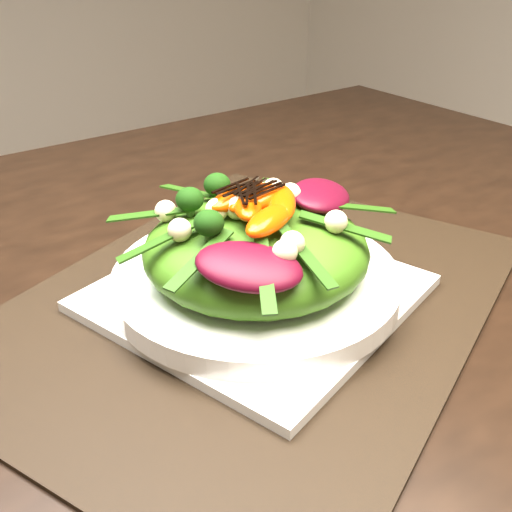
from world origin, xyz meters
TOP-DOWN VIEW (x-y plane):
  - dining_table at (0.00, 0.00)m, footprint 1.60×0.90m
  - placemat at (0.11, -0.10)m, footprint 0.61×0.54m
  - plate_base at (0.11, -0.10)m, footprint 0.31×0.31m
  - salad_bowl at (0.11, -0.10)m, footprint 0.34×0.34m
  - lettuce_mound at (0.11, -0.10)m, footprint 0.25×0.25m
  - radicchio_leaf at (0.19, -0.10)m, footprint 0.10×0.09m
  - orange_segment at (0.11, -0.07)m, footprint 0.07×0.04m
  - broccoli_floret at (0.05, -0.06)m, footprint 0.04×0.04m
  - macadamia_nut at (0.14, -0.14)m, footprint 0.03×0.03m
  - balsamic_drizzle at (0.11, -0.07)m, footprint 0.04×0.01m

SIDE VIEW (x-z plane):
  - dining_table at x=0.00m, z-range 0.35..1.10m
  - placemat at x=0.11m, z-range 0.75..0.75m
  - plate_base at x=0.11m, z-range 0.75..0.76m
  - salad_bowl at x=0.11m, z-range 0.76..0.78m
  - lettuce_mound at x=0.11m, z-range 0.77..0.84m
  - radicchio_leaf at x=0.19m, z-range 0.83..0.85m
  - macadamia_nut at x=0.14m, z-range 0.84..0.86m
  - orange_segment at x=0.11m, z-range 0.84..0.85m
  - broccoli_floret at x=0.05m, z-range 0.83..0.86m
  - balsamic_drizzle at x=0.11m, z-range 0.85..0.86m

